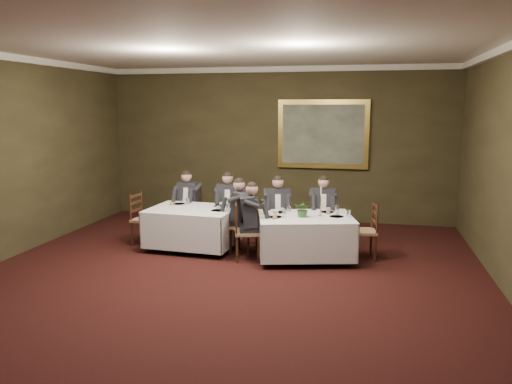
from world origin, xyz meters
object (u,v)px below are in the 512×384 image
at_px(chair_main_endleft, 247,244).
at_px(chair_sec_backright, 229,225).
at_px(chair_sec_endright, 244,237).
at_px(chair_sec_backleft, 190,223).
at_px(table_main, 305,234).
at_px(diner_main_backright, 323,220).
at_px(diner_main_backleft, 277,220).
at_px(centerpiece, 303,208).
at_px(diner_sec_backleft, 189,212).
at_px(chair_main_backright, 323,231).
at_px(chair_sec_endleft, 145,230).
at_px(candlestick, 321,205).
at_px(diner_sec_endright, 243,225).
at_px(painting, 323,134).
at_px(diner_sec_backright, 228,214).
at_px(chair_main_endright, 363,243).
at_px(table_second, 193,225).
at_px(diner_main_endleft, 247,231).
at_px(chair_main_backleft, 277,232).

relative_size(chair_main_endleft, chair_sec_backright, 1.00).
xyz_separation_m(chair_main_endleft, chair_sec_endright, (-0.15, 0.39, 0.00)).
bearing_deg(chair_sec_backleft, table_main, 163.16).
bearing_deg(diner_main_backright, chair_main_endleft, 37.52).
xyz_separation_m(diner_main_backleft, chair_sec_backright, (-1.04, 0.31, -0.23)).
bearing_deg(chair_main_endleft, centerpiece, 84.74).
bearing_deg(chair_sec_backleft, diner_sec_backleft, 90.00).
relative_size(chair_main_backright, diner_sec_backleft, 0.74).
relative_size(diner_main_backleft, chair_sec_endleft, 1.35).
bearing_deg(diner_main_backright, candlestick, 85.84).
distance_m(diner_main_backleft, diner_sec_backleft, 1.91).
distance_m(table_main, diner_sec_endright, 1.15).
height_order(table_main, painting, painting).
bearing_deg(diner_sec_backright, chair_main_endright, 155.89).
height_order(chair_main_backright, diner_sec_backleft, diner_sec_backleft).
xyz_separation_m(diner_main_backright, candlestick, (0.03, -0.83, 0.44)).
relative_size(table_second, chair_main_endleft, 1.65).
bearing_deg(painting, diner_main_endleft, -106.79).
relative_size(diner_sec_backright, painting, 0.66).
relative_size(table_main, painting, 0.91).
distance_m(diner_main_backright, candlestick, 0.94).
relative_size(chair_main_endright, centerpiece, 3.25).
xyz_separation_m(chair_main_backright, centerpiece, (-0.25, -0.98, 0.63)).
distance_m(chair_main_endleft, diner_sec_endright, 0.48).
xyz_separation_m(centerpiece, candlestick, (0.28, 0.13, 0.04)).
bearing_deg(diner_sec_backleft, painting, -136.23).
bearing_deg(diner_sec_backleft, centerpiece, 161.66).
bearing_deg(painting, table_main, -90.00).
distance_m(chair_main_endright, diner_sec_endright, 2.14).
bearing_deg(painting, centerpiece, -90.70).
relative_size(diner_sec_endright, candlestick, 2.56).
distance_m(chair_main_endleft, diner_main_endleft, 0.23).
distance_m(chair_main_backleft, centerpiece, 1.15).
bearing_deg(diner_main_backleft, chair_main_endleft, 55.69).
bearing_deg(chair_main_backleft, centerpiece, 114.45).
bearing_deg(chair_main_endright, chair_sec_backleft, 66.44).
height_order(chair_sec_backleft, candlestick, candlestick).
bearing_deg(chair_sec_backleft, diner_main_backleft, 175.01).
bearing_deg(chair_main_endleft, chair_main_backright, 118.05).
xyz_separation_m(chair_sec_endright, candlestick, (1.37, -0.08, 0.67)).
bearing_deg(chair_main_endright, chair_main_backright, 38.69).
xyz_separation_m(chair_main_backright, diner_main_backright, (0.00, -0.01, 0.23)).
height_order(diner_main_backright, chair_main_endleft, diner_main_backright).
bearing_deg(chair_main_backright, painting, -89.97).
distance_m(diner_main_endleft, chair_sec_endright, 0.48).
height_order(chair_main_endleft, centerpiece, centerpiece).
bearing_deg(diner_main_endleft, table_second, -127.17).
bearing_deg(diner_sec_backleft, table_second, 120.21).
bearing_deg(chair_sec_endright, diner_sec_backright, 42.87).
height_order(table_second, diner_sec_backright, diner_sec_backright).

